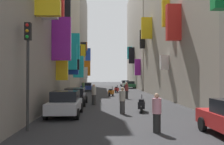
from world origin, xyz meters
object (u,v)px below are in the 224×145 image
at_px(pedestrian_crossing, 94,95).
at_px(pedestrian_near_right, 126,91).
at_px(parked_car_blue, 87,86).
at_px(scooter_orange, 111,92).
at_px(pedestrian_far_away, 83,87).
at_px(parked_car_silver, 65,103).
at_px(pedestrian_near_left, 122,101).
at_px(scooter_green, 127,89).
at_px(parked_car_white, 125,83).
at_px(pedestrian_mid_street, 157,113).
at_px(scooter_red, 117,89).
at_px(parked_car_green, 130,84).
at_px(traffic_light_near_corner, 28,58).
at_px(parked_car_black, 75,96).
at_px(scooter_black, 142,105).

bearing_deg(pedestrian_crossing, pedestrian_near_right, 58.12).
bearing_deg(parked_car_blue, pedestrian_near_right, -70.85).
height_order(scooter_orange, pedestrian_far_away, pedestrian_far_away).
bearing_deg(pedestrian_far_away, parked_car_blue, 85.15).
bearing_deg(parked_car_silver, pedestrian_near_left, 8.35).
bearing_deg(pedestrian_near_left, scooter_green, 83.53).
bearing_deg(parked_car_silver, scooter_orange, 77.19).
relative_size(parked_car_white, pedestrian_mid_street, 2.67).
height_order(scooter_red, pedestrian_mid_street, pedestrian_mid_street).
bearing_deg(pedestrian_near_left, scooter_orange, 90.67).
height_order(parked_car_green, traffic_light_near_corner, traffic_light_near_corner).
height_order(parked_car_black, scooter_red, parked_car_black).
bearing_deg(parked_car_blue, scooter_orange, -71.70).
bearing_deg(scooter_green, parked_car_blue, 162.09).
distance_m(parked_car_green, scooter_black, 32.25).
bearing_deg(parked_car_black, pedestrian_near_right, 47.03).
relative_size(parked_car_silver, scooter_orange, 2.35).
height_order(parked_car_black, scooter_green, parked_car_black).
bearing_deg(parked_car_black, pedestrian_near_left, -56.15).
xyz_separation_m(scooter_green, traffic_light_near_corner, (-7.01, -27.03, 2.68)).
relative_size(scooter_black, traffic_light_near_corner, 0.40).
xyz_separation_m(parked_car_green, scooter_orange, (-4.34, -19.05, -0.27)).
xyz_separation_m(parked_car_blue, scooter_green, (6.19, -2.00, -0.24)).
bearing_deg(pedestrian_far_away, scooter_black, -75.42).
bearing_deg(pedestrian_far_away, parked_car_green, 55.72).
distance_m(parked_car_white, traffic_light_near_corner, 45.99).
bearing_deg(parked_car_green, pedestrian_near_right, -97.27).
bearing_deg(parked_car_green, parked_car_silver, -102.83).
relative_size(parked_car_white, traffic_light_near_corner, 0.94).
relative_size(parked_car_silver, pedestrian_far_away, 2.49).
relative_size(parked_car_black, pedestrian_near_right, 2.49).
distance_m(pedestrian_near_left, traffic_light_near_corner, 6.81).
height_order(parked_car_silver, parked_car_green, parked_car_silver).
relative_size(pedestrian_crossing, pedestrian_near_right, 0.98).
height_order(parked_car_green, pedestrian_near_right, pedestrian_near_right).
distance_m(pedestrian_near_right, traffic_light_near_corner, 16.08).
bearing_deg(scooter_orange, pedestrian_near_right, -68.48).
xyz_separation_m(scooter_green, pedestrian_near_left, (-2.54, -22.44, 0.36)).
height_order(parked_car_blue, parked_car_silver, parked_car_silver).
bearing_deg(parked_car_silver, pedestrian_far_away, 91.28).
distance_m(scooter_orange, pedestrian_near_right, 3.96).
relative_size(parked_car_green, scooter_orange, 2.50).
relative_size(parked_car_silver, scooter_black, 2.17).
height_order(scooter_orange, pedestrian_crossing, pedestrian_crossing).
bearing_deg(pedestrian_near_right, pedestrian_mid_street, -91.06).
bearing_deg(scooter_green, scooter_orange, -107.63).
bearing_deg(parked_car_silver, scooter_green, 75.38).
height_order(parked_car_white, scooter_red, parked_car_white).
xyz_separation_m(parked_car_black, scooter_green, (6.01, 17.28, -0.26)).
distance_m(parked_car_black, scooter_black, 6.45).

